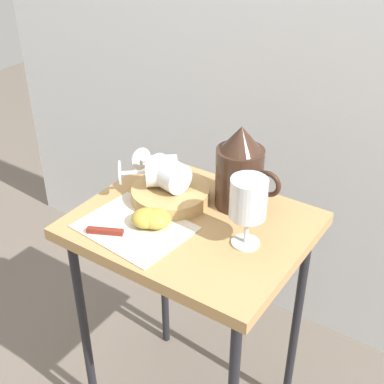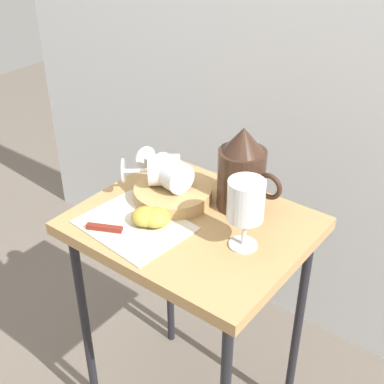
{
  "view_description": "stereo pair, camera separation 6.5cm",
  "coord_description": "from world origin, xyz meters",
  "px_view_note": "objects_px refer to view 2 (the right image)",
  "views": [
    {
      "loc": [
        0.57,
        -0.85,
        1.42
      ],
      "look_at": [
        0.0,
        0.0,
        0.78
      ],
      "focal_mm": 49.49,
      "sensor_mm": 36.0,
      "label": 1
    },
    {
      "loc": [
        0.62,
        -0.81,
        1.42
      ],
      "look_at": [
        0.0,
        0.0,
        0.78
      ],
      "focal_mm": 49.49,
      "sensor_mm": 36.0,
      "label": 2
    }
  ],
  "objects_px": {
    "pitcher": "(242,176)",
    "knife": "(118,230)",
    "wine_glass_upright": "(246,204)",
    "wine_glass_tipped_far": "(163,170)",
    "apple_half_right": "(156,217)",
    "apple_half_left": "(146,216)",
    "wine_glass_tipped_near": "(170,172)",
    "table": "(192,247)",
    "basket_tray": "(173,194)"
  },
  "relations": [
    {
      "from": "wine_glass_tipped_far",
      "to": "apple_half_left",
      "type": "bearing_deg",
      "value": -67.6
    },
    {
      "from": "apple_half_left",
      "to": "table",
      "type": "bearing_deg",
      "value": 45.58
    },
    {
      "from": "pitcher",
      "to": "knife",
      "type": "xyz_separation_m",
      "value": [
        -0.16,
        -0.26,
        -0.08
      ]
    },
    {
      "from": "wine_glass_tipped_far",
      "to": "apple_half_left",
      "type": "xyz_separation_m",
      "value": [
        0.05,
        -0.12,
        -0.05
      ]
    },
    {
      "from": "table",
      "to": "pitcher",
      "type": "bearing_deg",
      "value": 66.08
    },
    {
      "from": "table",
      "to": "wine_glass_upright",
      "type": "bearing_deg",
      "value": -2.78
    },
    {
      "from": "knife",
      "to": "wine_glass_tipped_near",
      "type": "bearing_deg",
      "value": 90.38
    },
    {
      "from": "basket_tray",
      "to": "wine_glass_tipped_far",
      "type": "relative_size",
      "value": 1.26
    },
    {
      "from": "pitcher",
      "to": "wine_glass_tipped_far",
      "type": "distance_m",
      "value": 0.2
    },
    {
      "from": "pitcher",
      "to": "apple_half_right",
      "type": "height_order",
      "value": "pitcher"
    },
    {
      "from": "pitcher",
      "to": "wine_glass_upright",
      "type": "xyz_separation_m",
      "value": [
        0.09,
        -0.13,
        0.03
      ]
    },
    {
      "from": "wine_glass_tipped_far",
      "to": "apple_half_right",
      "type": "height_order",
      "value": "wine_glass_tipped_far"
    },
    {
      "from": "pitcher",
      "to": "wine_glass_tipped_near",
      "type": "xyz_separation_m",
      "value": [
        -0.16,
        -0.08,
        -0.01
      ]
    },
    {
      "from": "apple_half_right",
      "to": "knife",
      "type": "xyz_separation_m",
      "value": [
        -0.05,
        -0.07,
        -0.01
      ]
    },
    {
      "from": "wine_glass_tipped_near",
      "to": "apple_half_left",
      "type": "relative_size",
      "value": 2.37
    },
    {
      "from": "pitcher",
      "to": "knife",
      "type": "height_order",
      "value": "pitcher"
    },
    {
      "from": "wine_glass_upright",
      "to": "wine_glass_tipped_far",
      "type": "xyz_separation_m",
      "value": [
        -0.27,
        0.05,
        -0.04
      ]
    },
    {
      "from": "apple_half_left",
      "to": "knife",
      "type": "distance_m",
      "value": 0.07
    },
    {
      "from": "table",
      "to": "apple_half_left",
      "type": "distance_m",
      "value": 0.15
    },
    {
      "from": "basket_tray",
      "to": "apple_half_left",
      "type": "xyz_separation_m",
      "value": [
        0.02,
        -0.12,
        0.01
      ]
    },
    {
      "from": "basket_tray",
      "to": "apple_half_right",
      "type": "bearing_deg",
      "value": -70.67
    },
    {
      "from": "basket_tray",
      "to": "apple_half_right",
      "type": "relative_size",
      "value": 2.82
    },
    {
      "from": "apple_half_left",
      "to": "apple_half_right",
      "type": "bearing_deg",
      "value": 27.04
    },
    {
      "from": "table",
      "to": "apple_half_right",
      "type": "bearing_deg",
      "value": -129.53
    },
    {
      "from": "basket_tray",
      "to": "apple_half_left",
      "type": "bearing_deg",
      "value": -81.51
    },
    {
      "from": "wine_glass_upright",
      "to": "wine_glass_tipped_far",
      "type": "bearing_deg",
      "value": 169.33
    },
    {
      "from": "table",
      "to": "basket_tray",
      "type": "bearing_deg",
      "value": 155.01
    },
    {
      "from": "apple_half_left",
      "to": "basket_tray",
      "type": "bearing_deg",
      "value": 98.49
    },
    {
      "from": "wine_glass_upright",
      "to": "knife",
      "type": "relative_size",
      "value": 0.82
    },
    {
      "from": "wine_glass_tipped_near",
      "to": "apple_half_left",
      "type": "height_order",
      "value": "wine_glass_tipped_near"
    },
    {
      "from": "basket_tray",
      "to": "wine_glass_upright",
      "type": "distance_m",
      "value": 0.26
    },
    {
      "from": "wine_glass_upright",
      "to": "wine_glass_tipped_far",
      "type": "distance_m",
      "value": 0.28
    },
    {
      "from": "wine_glass_tipped_near",
      "to": "knife",
      "type": "height_order",
      "value": "wine_glass_tipped_near"
    },
    {
      "from": "table",
      "to": "wine_glass_tipped_near",
      "type": "distance_m",
      "value": 0.19
    },
    {
      "from": "table",
      "to": "basket_tray",
      "type": "distance_m",
      "value": 0.14
    },
    {
      "from": "apple_half_right",
      "to": "knife",
      "type": "bearing_deg",
      "value": -122.75
    },
    {
      "from": "basket_tray",
      "to": "wine_glass_tipped_near",
      "type": "xyz_separation_m",
      "value": [
        -0.01,
        0.0,
        0.06
      ]
    },
    {
      "from": "wine_glass_tipped_near",
      "to": "wine_glass_tipped_far",
      "type": "relative_size",
      "value": 1.05
    },
    {
      "from": "apple_half_right",
      "to": "knife",
      "type": "distance_m",
      "value": 0.09
    },
    {
      "from": "apple_half_right",
      "to": "wine_glass_upright",
      "type": "bearing_deg",
      "value": 16.33
    },
    {
      "from": "apple_half_left",
      "to": "knife",
      "type": "relative_size",
      "value": 0.34
    },
    {
      "from": "apple_half_right",
      "to": "wine_glass_tipped_near",
      "type": "bearing_deg",
      "value": 113.49
    },
    {
      "from": "wine_glass_tipped_far",
      "to": "knife",
      "type": "relative_size",
      "value": 0.77
    },
    {
      "from": "basket_tray",
      "to": "wine_glass_upright",
      "type": "relative_size",
      "value": 1.18
    },
    {
      "from": "pitcher",
      "to": "wine_glass_tipped_near",
      "type": "distance_m",
      "value": 0.18
    },
    {
      "from": "basket_tray",
      "to": "apple_half_left",
      "type": "distance_m",
      "value": 0.12
    },
    {
      "from": "basket_tray",
      "to": "wine_glass_tipped_far",
      "type": "height_order",
      "value": "wine_glass_tipped_far"
    },
    {
      "from": "pitcher",
      "to": "knife",
      "type": "relative_size",
      "value": 1.04
    },
    {
      "from": "wine_glass_tipped_near",
      "to": "pitcher",
      "type": "bearing_deg",
      "value": 25.82
    },
    {
      "from": "basket_tray",
      "to": "table",
      "type": "bearing_deg",
      "value": -24.99
    }
  ]
}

